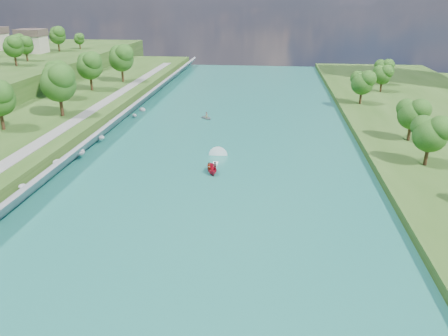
# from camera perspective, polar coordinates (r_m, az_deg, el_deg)

# --- Properties ---
(ground) EXTENTS (260.00, 260.00, 0.00)m
(ground) POSITION_cam_1_polar(r_m,az_deg,el_deg) (61.45, -3.26, -6.19)
(ground) COLOR #2D5119
(ground) RESTS_ON ground
(river_water) EXTENTS (55.00, 240.00, 0.10)m
(river_water) POSITION_cam_1_polar(r_m,az_deg,el_deg) (79.47, -0.92, 0.54)
(river_water) COLOR #1B6956
(river_water) RESTS_ON ground
(ridge_west) EXTENTS (60.00, 120.00, 9.00)m
(ridge_west) POSITION_cam_1_polar(r_m,az_deg,el_deg) (176.35, -25.75, 11.67)
(ridge_west) COLOR #2D5119
(ridge_west) RESTS_ON ground
(riprap_bank) EXTENTS (4.28, 236.00, 4.12)m
(riprap_bank) POSITION_cam_1_polar(r_m,az_deg,el_deg) (85.16, -18.54, 2.10)
(riprap_bank) COLOR slate
(riprap_bank) RESTS_ON ground
(riverside_path) EXTENTS (3.00, 200.00, 0.10)m
(riverside_path) POSITION_cam_1_polar(r_m,az_deg,el_deg) (88.30, -22.39, 3.45)
(riverside_path) COLOR gray
(riverside_path) RESTS_ON berm_west
(ridge_houses) EXTENTS (29.50, 29.50, 8.40)m
(ridge_houses) POSITION_cam_1_polar(r_m,az_deg,el_deg) (182.85, -27.09, 14.55)
(ridge_houses) COLOR beige
(ridge_houses) RESTS_ON ridge_west
(trees_west) EXTENTS (17.33, 151.41, 13.63)m
(trees_west) POSITION_cam_1_polar(r_m,az_deg,el_deg) (94.94, -26.34, 7.65)
(trees_west) COLOR #144913
(trees_west) RESTS_ON berm_west
(trees_east) EXTENTS (17.93, 138.30, 11.70)m
(trees_east) POSITION_cam_1_polar(r_m,az_deg,el_deg) (86.79, 25.85, 4.68)
(trees_east) COLOR #144913
(trees_east) RESTS_ON berm_east
(trees_ridge) EXTENTS (18.08, 49.96, 10.64)m
(trees_ridge) POSITION_cam_1_polar(r_m,az_deg,el_deg) (166.45, -23.21, 14.85)
(trees_ridge) COLOR #144913
(trees_ridge) RESTS_ON ridge_west
(motorboat) EXTENTS (3.60, 18.82, 2.04)m
(motorboat) POSITION_cam_1_polar(r_m,az_deg,el_deg) (76.77, -1.41, 0.28)
(motorboat) COLOR #B20E26
(motorboat) RESTS_ON river_water
(raft) EXTENTS (3.95, 3.92, 1.68)m
(raft) POSITION_cam_1_polar(r_m,az_deg,el_deg) (109.01, -2.30, 6.64)
(raft) COLOR gray
(raft) RESTS_ON river_water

